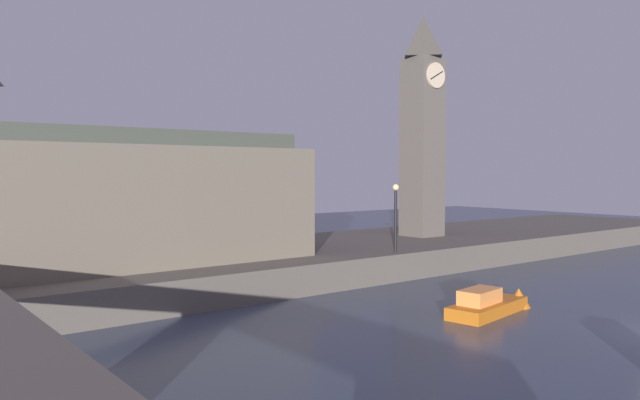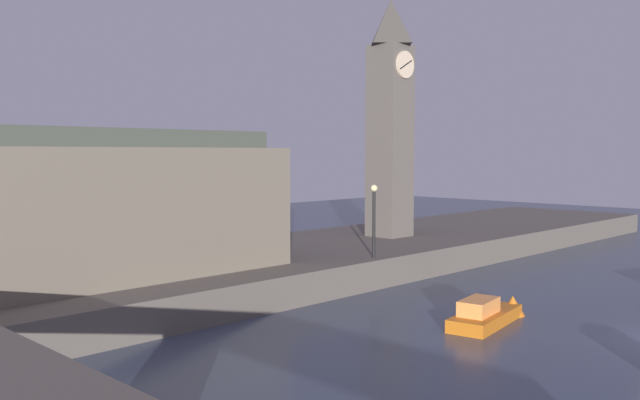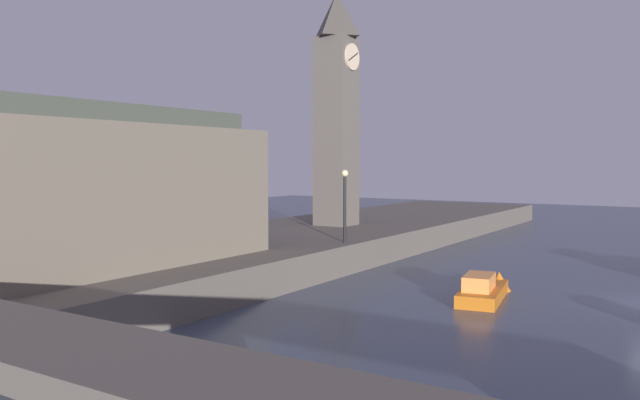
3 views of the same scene
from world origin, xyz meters
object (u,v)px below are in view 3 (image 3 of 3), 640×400
clock_tower (336,106)px  boat_patrol_orange (487,288)px  parliament_hall (64,188)px  streetlamp (345,197)px

clock_tower → boat_patrol_orange: bearing=-126.5°
boat_patrol_orange → clock_tower: bearing=53.5°
clock_tower → parliament_hall: bearing=-179.1°
boat_patrol_orange → streetlamp: bearing=74.7°
clock_tower → streetlamp: size_ratio=4.01×
clock_tower → parliament_hall: clock_tower is taller
streetlamp → boat_patrol_orange: bearing=-105.3°
streetlamp → parliament_hall: bearing=160.1°
parliament_hall → streetlamp: 13.98m
parliament_hall → boat_patrol_orange: 17.48m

